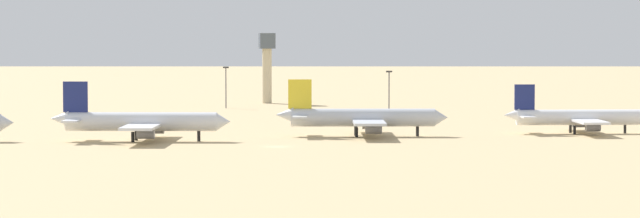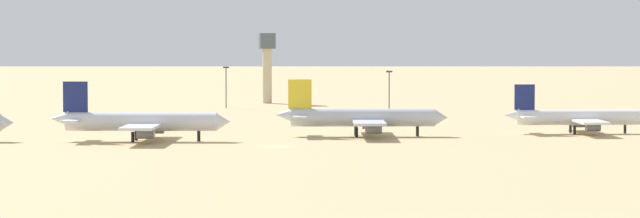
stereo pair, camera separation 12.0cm
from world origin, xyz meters
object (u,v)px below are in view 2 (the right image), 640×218
Objects in this scene: control_tower at (267,61)px; parked_jet_navy_3 at (140,122)px; parked_jet_navy_5 at (577,117)px; light_pole_mid at (389,88)px; parked_jet_yellow_4 at (361,118)px; light_pole_east at (226,84)px.

parked_jet_navy_3 is at bearing -106.96° from control_tower.
parked_jet_navy_5 is 2.78× the size of light_pole_mid.
control_tower reaches higher than parked_jet_yellow_4.
control_tower is at bearing 99.58° from parked_jet_yellow_4.
parked_jet_navy_3 is at bearing -169.25° from parked_jet_navy_5.
light_pole_mid is (27.46, -67.82, -6.85)m from control_tower.
light_pole_east reaches higher than light_pole_mid.
control_tower is at bearing 59.99° from light_pole_east.
parked_jet_yellow_4 is 3.01× the size of light_pole_east.
light_pole_mid is at bearing 113.83° from parked_jet_navy_5.
control_tower is 1.80× the size of light_pole_east.
parked_jet_yellow_4 is 3.13× the size of light_pole_mid.
parked_jet_navy_5 is at bearing -73.23° from light_pole_mid.
light_pole_east is (-18.56, 125.92, 3.46)m from parked_jet_yellow_4.
parked_jet_navy_3 is at bearing -103.74° from light_pole_east.
control_tower reaches higher than parked_jet_navy_3.
parked_jet_yellow_4 is (50.89, 6.36, -0.00)m from parked_jet_navy_3.
control_tower is (49.30, 161.66, 10.05)m from parked_jet_navy_3.
light_pole_east is at bearing -120.01° from control_tower.
light_pole_mid is at bearing 61.43° from parked_jet_navy_3.
parked_jet_navy_5 is at bearing -70.88° from control_tower.
control_tower is 34.56m from light_pole_east.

